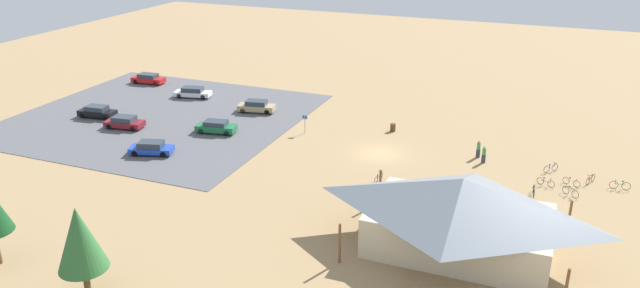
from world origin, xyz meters
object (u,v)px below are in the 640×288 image
bicycle_green_back_row (620,185)px  car_black_far_end (97,112)px  lot_sign (305,121)px  pine_mideast (80,239)px  bicycle_red_yard_left (590,179)px  bicycle_orange_lone_east (359,197)px  bicycle_white_near_sign (404,187)px  car_blue_aisle_side (151,148)px  car_green_end_stall (216,127)px  bike_pavilion (461,211)px  car_red_by_curb (148,79)px  visitor_near_lot (392,189)px  trash_bin (393,127)px  bicycle_purple_trailside (546,182)px  car_maroon_inner_stall (124,122)px  bicycle_yellow_lone_west (571,182)px  car_tan_second_row (256,106)px  bicycle_silver_edge_north (571,192)px  bicycle_teal_yard_center (534,191)px  bicycle_black_near_porch (379,178)px  visitor_crossing_yard (484,154)px  bicycle_blue_mid_cluster (551,168)px  car_white_near_entry (193,92)px

bicycle_green_back_row → car_black_far_end: bearing=1.9°
lot_sign → car_black_far_end: 25.54m
pine_mideast → bicycle_red_yard_left: bearing=-135.2°
lot_sign → bicycle_orange_lone_east: 17.27m
bicycle_white_near_sign → car_black_far_end: 39.55m
bicycle_green_back_row → car_blue_aisle_side: car_blue_aisle_side is taller
lot_sign → car_green_end_stall: bearing=21.5°
bike_pavilion → car_red_by_curb: 56.49m
lot_sign → visitor_near_lot: 17.93m
bike_pavilion → trash_bin: (11.23, -22.53, -2.74)m
bicycle_purple_trailside → car_maroon_inner_stall: bearing=2.4°
lot_sign → bicycle_yellow_lone_west: lot_sign is taller
car_tan_second_row → visitor_near_lot: bearing=142.9°
trash_bin → car_blue_aisle_side: bearing=37.0°
bicycle_purple_trailside → car_blue_aisle_side: size_ratio=0.34×
bicycle_silver_edge_north → car_maroon_inner_stall: size_ratio=0.30×
bicycle_yellow_lone_west → bicycle_teal_yard_center: bearing=46.9°
bicycle_black_near_porch → bicycle_orange_lone_east: size_ratio=1.05×
visitor_crossing_yard → bicycle_white_near_sign: bearing=58.1°
bicycle_green_back_row → car_red_by_curb: bearing=-11.8°
bicycle_red_yard_left → car_black_far_end: (54.59, 2.31, 0.37)m
bicycle_red_yard_left → bicycle_blue_mid_cluster: size_ratio=1.20×
bike_pavilion → trash_bin: 25.33m
bicycle_silver_edge_north → bicycle_yellow_lone_west: size_ratio=0.90×
car_white_near_entry → bicycle_green_back_row: bearing=169.6°
bicycle_black_near_porch → car_green_end_stall: bearing=-14.8°
car_tan_second_row → visitor_near_lot: 27.29m
bike_pavilion → pine_mideast: bearing=34.0°
bicycle_teal_yard_center → visitor_crossing_yard: size_ratio=0.98×
lot_sign → car_tan_second_row: 9.57m
bicycle_silver_edge_north → car_green_end_stall: (37.03, -2.00, 0.36)m
bicycle_purple_trailside → car_green_end_stall: (34.90, -0.64, 0.39)m
visitor_crossing_yard → bicycle_red_yard_left: bearing=173.4°
lot_sign → car_maroon_inner_stall: bearing=17.5°
bike_pavilion → bicycle_green_back_row: 19.75m
bicycle_orange_lone_east → trash_bin: bearing=-83.7°
visitor_crossing_yard → visitor_near_lot: 12.66m
car_maroon_inner_stall → car_blue_aisle_side: car_maroon_inner_stall is taller
car_maroon_inner_stall → car_red_by_curb: size_ratio=0.95×
car_green_end_stall → pine_mideast: bearing=105.0°
bicycle_orange_lone_east → bicycle_purple_trailside: bearing=-148.4°
bicycle_orange_lone_east → car_tan_second_row: size_ratio=0.34×
bicycle_red_yard_left → car_white_near_entry: size_ratio=0.31×
car_green_end_stall → bicycle_white_near_sign: bearing=164.5°
visitor_crossing_yard → bike_pavilion: bearing=91.7°
bicycle_teal_yard_center → bicycle_white_near_sign: bearing=17.8°
bike_pavilion → visitor_crossing_yard: size_ratio=8.69×
bike_pavilion → car_red_by_curb: (48.81, -28.34, -2.44)m
pine_mideast → bicycle_purple_trailside: (-27.11, -28.52, -3.72)m
pine_mideast → visitor_near_lot: bearing=-125.3°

